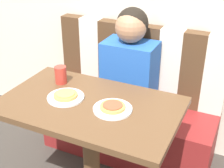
{
  "coord_description": "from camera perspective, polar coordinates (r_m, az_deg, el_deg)",
  "views": [
    {
      "loc": [
        0.73,
        -1.27,
        1.64
      ],
      "look_at": [
        0.0,
        0.29,
        0.74
      ],
      "focal_mm": 50.0,
      "sensor_mm": 36.0,
      "label": 1
    }
  ],
  "objects": [
    {
      "name": "booth_seat",
      "position": [
        2.45,
        2.93,
        -8.16
      ],
      "size": [
        1.29,
        0.46,
        0.42
      ],
      "color": "maroon",
      "rests_on": "ground_plane"
    },
    {
      "name": "booth_backrest",
      "position": [
        2.35,
        4.94,
        4.11
      ],
      "size": [
        1.29,
        0.1,
        0.57
      ],
      "color": "#4C331E",
      "rests_on": "booth_seat"
    },
    {
      "name": "dining_table",
      "position": [
        1.77,
        -4.04,
        -6.71
      ],
      "size": [
        0.99,
        0.61,
        0.76
      ],
      "color": "brown",
      "rests_on": "ground_plane"
    },
    {
      "name": "person",
      "position": [
        2.17,
        3.33,
        4.26
      ],
      "size": [
        0.37,
        0.25,
        0.73
      ],
      "color": "#2356B2",
      "rests_on": "booth_seat"
    },
    {
      "name": "plate_left",
      "position": [
        1.77,
        -8.45,
        -2.42
      ],
      "size": [
        0.21,
        0.21,
        0.01
      ],
      "color": "white",
      "rests_on": "dining_table"
    },
    {
      "name": "plate_right",
      "position": [
        1.64,
        0.12,
        -4.6
      ],
      "size": [
        0.21,
        0.21,
        0.01
      ],
      "color": "white",
      "rests_on": "dining_table"
    },
    {
      "name": "pizza_left",
      "position": [
        1.76,
        -8.49,
        -1.97
      ],
      "size": [
        0.13,
        0.13,
        0.02
      ],
      "color": "#C68E47",
      "rests_on": "plate_left"
    },
    {
      "name": "pizza_right",
      "position": [
        1.63,
        0.12,
        -4.13
      ],
      "size": [
        0.13,
        0.13,
        0.02
      ],
      "color": "#C68E47",
      "rests_on": "plate_right"
    },
    {
      "name": "drinking_cup",
      "position": [
        1.92,
        -9.36,
        1.66
      ],
      "size": [
        0.07,
        0.07,
        0.11
      ],
      "color": "#B23328",
      "rests_on": "dining_table"
    }
  ]
}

